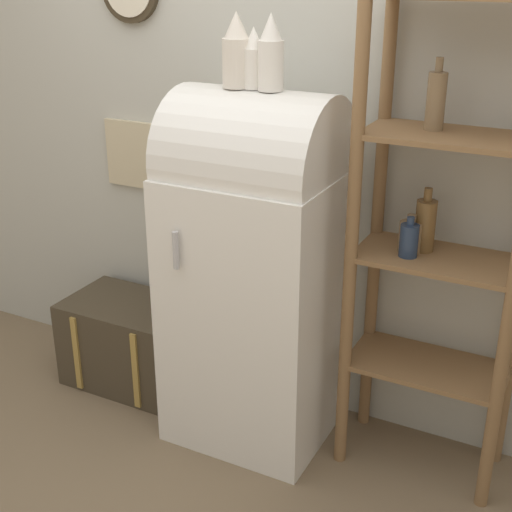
# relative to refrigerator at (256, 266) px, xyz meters

# --- Properties ---
(ground_plane) EXTENTS (12.00, 12.00, 0.00)m
(ground_plane) POSITION_rel_refrigerator_xyz_m (0.00, -0.26, -0.79)
(ground_plane) COLOR #7A664C
(wall_back) EXTENTS (7.00, 0.09, 2.70)m
(wall_back) POSITION_rel_refrigerator_xyz_m (-0.00, 0.32, 0.56)
(wall_back) COLOR #B7B7AD
(wall_back) RESTS_ON ground_plane
(refrigerator) EXTENTS (0.66, 0.62, 1.51)m
(refrigerator) POSITION_rel_refrigerator_xyz_m (0.00, 0.00, 0.00)
(refrigerator) COLOR white
(refrigerator) RESTS_ON ground_plane
(suitcase_trunk) EXTENTS (0.63, 0.42, 0.43)m
(suitcase_trunk) POSITION_rel_refrigerator_xyz_m (-0.71, 0.05, -0.57)
(suitcase_trunk) COLOR #423828
(suitcase_trunk) RESTS_ON ground_plane
(shelf_unit) EXTENTS (0.64, 0.35, 1.86)m
(shelf_unit) POSITION_rel_refrigerator_xyz_m (0.71, 0.10, 0.26)
(shelf_unit) COLOR olive
(shelf_unit) RESTS_ON ground_plane
(vase_left) EXTENTS (0.11, 0.11, 0.28)m
(vase_left) POSITION_rel_refrigerator_xyz_m (-0.08, -0.01, 0.85)
(vase_left) COLOR silver
(vase_left) RESTS_ON refrigerator
(vase_center) EXTENTS (0.08, 0.08, 0.22)m
(vase_center) POSITION_rel_refrigerator_xyz_m (-0.01, -0.00, 0.83)
(vase_center) COLOR white
(vase_center) RESTS_ON refrigerator
(vase_right) EXTENTS (0.10, 0.10, 0.28)m
(vase_right) POSITION_rel_refrigerator_xyz_m (0.07, -0.01, 0.85)
(vase_right) COLOR white
(vase_right) RESTS_ON refrigerator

